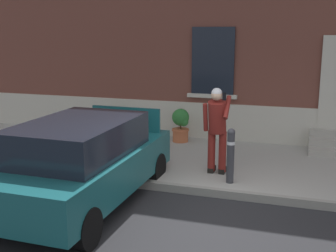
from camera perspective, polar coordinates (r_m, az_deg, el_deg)
ground_plane at (r=7.13m, az=4.29°, el=-11.91°), size 80.00×80.00×0.00m
sidewalk at (r=9.67m, az=8.26°, el=-4.91°), size 24.00×3.60×0.15m
curb_edge at (r=7.94m, az=5.93°, el=-8.73°), size 24.00×0.12×0.15m
building_facade at (r=11.73m, az=11.02°, el=16.06°), size 24.00×1.52×7.50m
hatchback_car_teal at (r=7.45m, az=-11.09°, el=-4.53°), size 1.82×4.08×1.50m
bollard_near_person at (r=8.08m, az=8.29°, el=-3.65°), size 0.15×0.15×1.04m
person_on_phone at (r=8.44m, az=6.50°, el=0.12°), size 0.51×0.52×1.74m
planter_cream at (r=11.64m, az=-8.57°, el=0.72°), size 0.44×0.44×0.86m
planter_terracotta at (r=11.04m, az=1.71°, el=0.22°), size 0.44×0.44×0.86m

